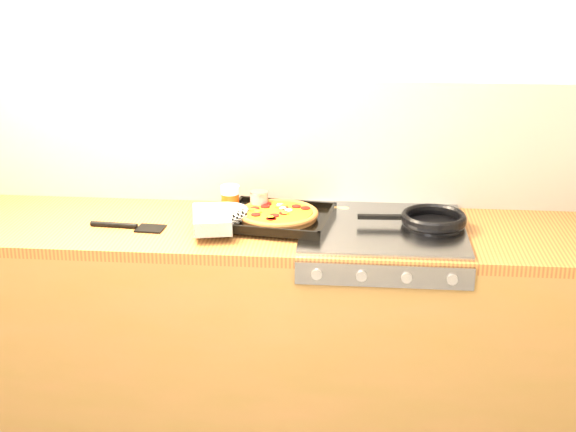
# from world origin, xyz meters

# --- Properties ---
(room_shell) EXTENTS (3.20, 3.20, 3.20)m
(room_shell) POSITION_xyz_m (0.00, 1.39, 1.15)
(room_shell) COLOR white
(room_shell) RESTS_ON ground
(counter_run) EXTENTS (3.20, 0.62, 0.90)m
(counter_run) POSITION_xyz_m (0.00, 1.10, 0.45)
(counter_run) COLOR #8E5F36
(counter_run) RESTS_ON ground
(stovetop) EXTENTS (0.60, 0.56, 0.02)m
(stovetop) POSITION_xyz_m (0.45, 1.10, 0.91)
(stovetop) COLOR gray
(stovetop) RESTS_ON counter_run
(pizza_on_tray) EXTENTS (0.53, 0.43, 0.07)m
(pizza_on_tray) POSITION_xyz_m (-0.01, 1.09, 0.94)
(pizza_on_tray) COLOR black
(pizza_on_tray) RESTS_ON stovetop
(frying_pan) EXTENTS (0.41, 0.25, 0.04)m
(frying_pan) POSITION_xyz_m (0.63, 1.12, 0.94)
(frying_pan) COLOR black
(frying_pan) RESTS_ON stovetop
(tomato_can) EXTENTS (0.07, 0.07, 0.10)m
(tomato_can) POSITION_xyz_m (-0.02, 1.21, 0.95)
(tomato_can) COLOR #A70D17
(tomato_can) RESTS_ON counter_run
(juice_glass) EXTENTS (0.09, 0.09, 0.12)m
(juice_glass) POSITION_xyz_m (-0.14, 1.21, 0.96)
(juice_glass) COLOR #DC420C
(juice_glass) RESTS_ON counter_run
(wooden_spoon) EXTENTS (0.30, 0.06, 0.02)m
(wooden_spoon) POSITION_xyz_m (0.21, 1.31, 0.91)
(wooden_spoon) COLOR #AB8148
(wooden_spoon) RESTS_ON counter_run
(black_spatula) EXTENTS (0.28, 0.09, 0.02)m
(black_spatula) POSITION_xyz_m (-0.49, 1.03, 0.91)
(black_spatula) COLOR black
(black_spatula) RESTS_ON counter_run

